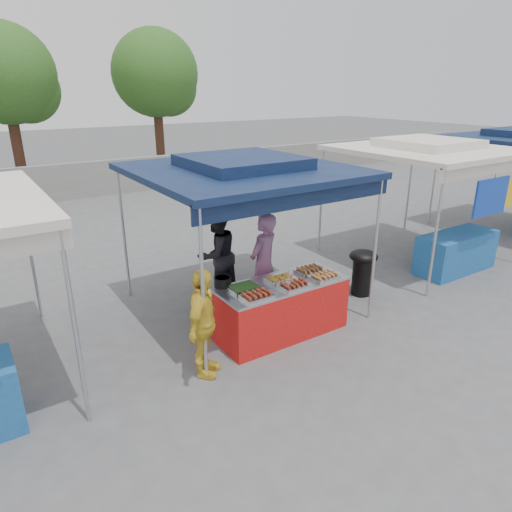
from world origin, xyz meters
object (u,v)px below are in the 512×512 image
vendor_table (281,308)px  helper_man (217,255)px  wok_burner (363,268)px  customer_person (203,324)px  cooking_pot (223,282)px  vendor_woman (264,265)px

vendor_table → helper_man: 1.69m
wok_burner → customer_person: customer_person is taller
customer_person → vendor_table: bearing=-34.3°
vendor_table → cooking_pot: cooking_pot is taller
cooking_pot → customer_person: bearing=-134.9°
vendor_woman → helper_man: 0.97m
vendor_woman → customer_person: bearing=9.2°
vendor_table → customer_person: bearing=-168.0°
wok_burner → customer_person: 3.60m
wok_burner → helper_man: (-2.26, 1.29, 0.32)m
helper_man → wok_burner: bearing=138.3°
vendor_table → wok_burner: wok_burner is taller
vendor_table → wok_burner: size_ratio=2.33×
cooking_pot → customer_person: customer_person is taller
vendor_table → cooking_pot: size_ratio=8.12×
helper_man → customer_person: size_ratio=1.11×
helper_man → cooking_pot: bearing=52.6°
vendor_table → cooking_pot: bearing=156.2°
vendor_table → vendor_woman: size_ratio=1.16×
cooking_pot → helper_man: helper_man is taller
vendor_woman → customer_person: 1.94m
vendor_table → customer_person: 1.54m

